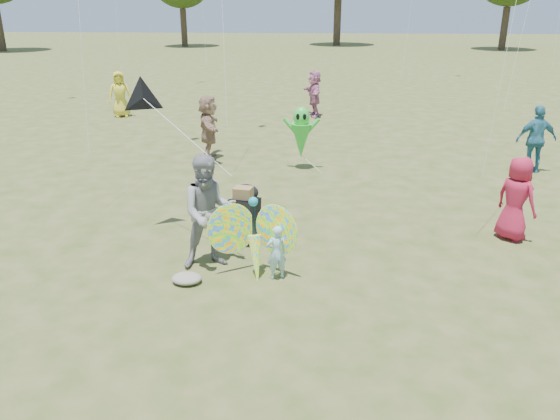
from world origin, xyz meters
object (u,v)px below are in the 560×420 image
(crowd_a, at_px, (516,199))
(butterfly_kite, at_px, (254,239))
(child_girl, at_px, (277,252))
(crowd_c, at_px, (536,139))
(adult_man, at_px, (209,212))
(jogging_stroller, at_px, (244,209))
(crowd_g, at_px, (120,94))
(crowd_d, at_px, (209,128))
(alien_kite, at_px, (301,135))
(crowd_j, at_px, (314,93))

(crowd_a, relative_size, butterfly_kite, 0.95)
(child_girl, bearing_deg, crowd_c, -158.53)
(adult_man, xyz_separation_m, jogging_stroller, (0.43, 1.22, -0.39))
(child_girl, relative_size, crowd_g, 0.52)
(crowd_g, bearing_deg, crowd_d, -72.44)
(crowd_g, bearing_deg, adult_man, -85.43)
(adult_man, xyz_separation_m, crowd_c, (7.67, 6.26, -0.09))
(adult_man, height_order, alien_kite, adult_man)
(crowd_a, relative_size, crowd_c, 0.90)
(crowd_d, bearing_deg, alien_kite, -118.52)
(crowd_j, xyz_separation_m, butterfly_kite, (-0.78, -14.08, -0.24))
(child_girl, height_order, jogging_stroller, jogging_stroller)
(jogging_stroller, bearing_deg, crowd_g, 129.02)
(adult_man, relative_size, crowd_d, 1.07)
(child_girl, height_order, crowd_g, crowd_g)
(butterfly_kite, height_order, alien_kite, alien_kite)
(crowd_j, bearing_deg, crowd_a, 3.77)
(adult_man, bearing_deg, crowd_j, 64.73)
(crowd_a, height_order, crowd_j, crowd_j)
(crowd_c, relative_size, butterfly_kite, 1.05)
(crowd_c, bearing_deg, child_girl, 40.63)
(crowd_a, relative_size, crowd_j, 0.90)
(crowd_g, bearing_deg, jogging_stroller, -81.57)
(crowd_g, relative_size, jogging_stroller, 1.66)
(crowd_d, relative_size, crowd_g, 1.03)
(crowd_a, relative_size, alien_kite, 0.95)
(adult_man, bearing_deg, crowd_a, -2.85)
(crowd_d, bearing_deg, crowd_a, -138.33)
(adult_man, relative_size, crowd_c, 1.10)
(crowd_d, xyz_separation_m, crowd_j, (2.99, 6.79, -0.02))
(crowd_c, bearing_deg, adult_man, 34.07)
(crowd_d, distance_m, jogging_stroller, 6.06)
(adult_man, bearing_deg, alien_kite, 58.91)
(butterfly_kite, bearing_deg, crowd_c, 43.75)
(adult_man, distance_m, crowd_c, 9.90)
(child_girl, xyz_separation_m, crowd_c, (6.48, 6.66, 0.44))
(crowd_c, distance_m, alien_kite, 6.33)
(butterfly_kite, bearing_deg, adult_man, 159.33)
(crowd_c, xyz_separation_m, crowd_j, (-6.08, 7.51, -0.00))
(crowd_a, xyz_separation_m, crowd_j, (-4.07, 12.16, 0.09))
(crowd_c, relative_size, jogging_stroller, 1.67)
(crowd_j, bearing_deg, child_girl, -16.36)
(crowd_j, distance_m, jogging_stroller, 12.61)
(crowd_c, bearing_deg, crowd_a, 61.50)
(adult_man, height_order, crowd_j, adult_man)
(jogging_stroller, bearing_deg, crowd_d, 117.30)
(crowd_d, height_order, butterfly_kite, crowd_d)
(adult_man, distance_m, crowd_a, 5.89)
(adult_man, distance_m, crowd_j, 13.86)
(crowd_a, distance_m, crowd_c, 5.07)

